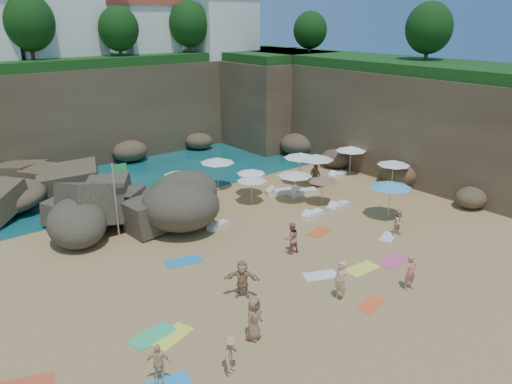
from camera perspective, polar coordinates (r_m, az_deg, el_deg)
ground at (r=27.76m, az=0.67°, el=-6.39°), size 120.00×120.00×0.00m
seawater at (r=53.15m, az=-20.43°, el=5.14°), size 120.00×120.00×0.00m
cliff_back at (r=48.41m, az=-16.76°, el=9.08°), size 44.00×8.00×8.00m
cliff_right at (r=45.01m, az=13.14°, el=8.65°), size 8.00×30.00×8.00m
cliff_corner at (r=51.84m, az=1.17°, el=10.55°), size 10.00×12.00×8.00m
clifftop_buildings at (r=48.83m, az=-16.92°, el=17.73°), size 28.48×9.48×7.00m
clifftop_trees at (r=43.93m, az=-11.30°, el=18.07°), size 35.60×23.82×4.40m
rock_outcrop at (r=31.66m, az=-14.01°, el=-3.61°), size 7.72×5.86×3.03m
flag_pole at (r=29.10m, az=-15.60°, el=0.16°), size 0.87×0.09×4.45m
parasol_0 at (r=36.49m, az=-4.44°, el=3.65°), size 2.50×2.50×2.37m
parasol_1 at (r=34.78m, az=-8.76°, el=2.18°), size 2.17×2.17×2.06m
parasol_2 at (r=35.10m, az=-0.57°, el=2.38°), size 2.04×2.04×1.93m
parasol_3 at (r=37.14m, az=6.88°, el=4.01°), size 2.61×2.61×2.47m
parasol_4 at (r=37.56m, az=15.46°, el=3.27°), size 2.36×2.36×2.24m
parasol_5 at (r=33.56m, az=-0.51°, el=1.53°), size 2.02×2.02×1.91m
parasol_6 at (r=33.67m, az=7.63°, el=1.47°), size 2.05×2.05×1.94m
parasol_7 at (r=37.64m, az=5.13°, el=4.20°), size 2.55×2.55×2.41m
parasol_8 at (r=40.56m, az=10.81°, el=4.91°), size 2.43×2.43×2.30m
parasol_9 at (r=33.83m, az=4.47°, el=2.13°), size 2.35×2.35×2.22m
parasol_10 at (r=32.04m, az=15.17°, el=0.86°), size 2.59×2.59×2.45m
lounger_0 at (r=30.34m, az=-4.36°, el=-3.84°), size 1.68×0.96×0.25m
lounger_1 at (r=35.84m, az=2.71°, el=0.01°), size 2.11×1.29×0.31m
lounger_2 at (r=40.17m, az=9.27°, el=1.94°), size 1.94×0.92×0.29m
lounger_3 at (r=35.94m, az=5.43°, el=0.00°), size 2.17×1.15×0.32m
lounger_4 at (r=32.06m, az=6.49°, el=-2.57°), size 1.82×0.90×0.27m
lounger_5 at (r=33.52m, az=9.39°, el=-1.67°), size 2.09×1.04×0.31m
towel_0 at (r=18.94m, az=-10.00°, el=-20.68°), size 1.67×1.16×0.03m
towel_2 at (r=23.29m, az=13.01°, el=-12.42°), size 1.59×1.04×0.03m
towel_3 at (r=21.24m, az=-11.77°, el=-15.78°), size 1.99×1.26×0.03m
towel_4 at (r=21.07m, az=-9.61°, el=-15.95°), size 1.95×1.39×0.03m
towel_5 at (r=25.19m, az=7.40°, el=-9.42°), size 1.90×1.48×0.03m
towel_8 at (r=26.57m, az=-8.29°, el=-7.83°), size 2.03×1.33×0.03m
towel_9 at (r=27.33m, az=15.50°, el=-7.57°), size 2.04×1.33×0.03m
towel_10 at (r=29.87m, az=7.18°, el=-4.56°), size 1.77×1.21×0.03m
towel_12 at (r=26.15m, az=12.01°, el=-8.56°), size 1.85×0.96×0.03m
towel_13 at (r=30.03m, az=14.85°, el=-4.97°), size 1.63×1.23×0.03m
person_stand_1 at (r=26.88m, az=4.06°, el=-5.26°), size 0.94×0.77×1.77m
person_stand_2 at (r=32.63m, az=-4.78°, el=-0.74°), size 1.08×1.13×1.72m
person_stand_3 at (r=37.15m, az=6.79°, el=1.89°), size 0.56×1.14×1.89m
person_stand_4 at (r=37.80m, az=6.84°, el=1.95°), size 0.81×0.87×1.58m
person_stand_5 at (r=29.30m, az=-18.68°, el=-4.23°), size 1.62×0.68×1.69m
person_stand_6 at (r=22.92m, az=9.70°, el=-10.00°), size 0.49×0.72×1.91m
person_lie_0 at (r=19.06m, az=-2.83°, el=-19.35°), size 1.64×1.75×0.39m
person_lie_1 at (r=18.96m, az=-11.01°, el=-20.06°), size 1.60×1.71×0.36m
person_lie_2 at (r=20.56m, az=-0.26°, el=-15.86°), size 1.45×2.01×0.48m
person_lie_3 at (r=23.23m, az=-1.56°, el=-11.32°), size 2.40×2.40×0.47m
person_lie_4 at (r=24.86m, az=17.09°, el=-10.13°), size 1.00×1.80×0.41m
person_lie_5 at (r=30.30m, az=15.98°, el=-4.27°), size 0.97×1.65×0.59m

